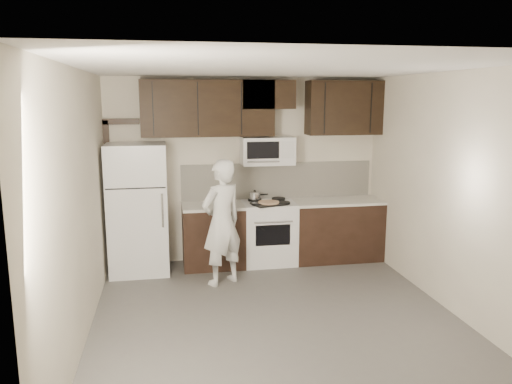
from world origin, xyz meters
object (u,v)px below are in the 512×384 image
object	(u,v)px
microwave	(267,151)
person	(222,222)
stove	(269,232)
refrigerator	(138,209)

from	to	relation	value
microwave	person	world-z (taller)	microwave
microwave	person	xyz separation A→B (m)	(-0.77, -0.84, -0.83)
stove	microwave	distance (m)	1.20
microwave	refrigerator	distance (m)	2.00
refrigerator	person	bearing A→B (deg)	-31.77
refrigerator	person	size ratio (longest dim) A/B	1.09
stove	person	size ratio (longest dim) A/B	0.57
stove	refrigerator	world-z (taller)	refrigerator
stove	refrigerator	bearing A→B (deg)	-178.49
microwave	person	distance (m)	1.40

